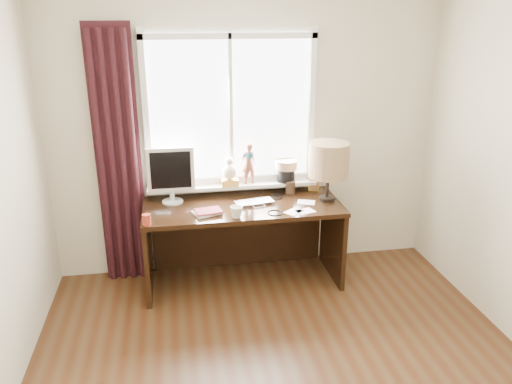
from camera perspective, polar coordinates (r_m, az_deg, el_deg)
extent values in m
cube|color=#BFB496|center=(4.50, -1.00, 6.89)|extent=(3.50, 0.00, 2.60)
imported|color=silver|center=(4.31, -0.16, -1.18)|extent=(0.37, 0.27, 0.03)
imported|color=white|center=(4.01, -2.24, -2.26)|extent=(0.14, 0.14, 0.10)
cylinder|color=#9D2D1C|center=(3.97, -12.40, -3.11)|extent=(0.07, 0.07, 0.09)
cube|color=white|center=(4.42, -2.93, 9.28)|extent=(1.40, 0.02, 1.30)
cube|color=silver|center=(4.55, -2.76, 1.48)|extent=(1.50, 0.05, 0.05)
cube|color=silver|center=(4.32, -3.05, 17.39)|extent=(1.50, 0.05, 0.05)
cube|color=silver|center=(4.37, -12.48, 8.72)|extent=(0.05, 0.05, 1.40)
cube|color=silver|center=(4.54, 6.36, 9.47)|extent=(0.05, 0.05, 1.40)
cube|color=silver|center=(4.39, -2.89, 9.22)|extent=(0.03, 0.05, 1.30)
cube|color=silver|center=(4.52, -2.67, 0.80)|extent=(1.52, 0.18, 0.03)
cylinder|color=maroon|center=(4.42, -8.76, 1.92)|extent=(0.13, 0.13, 0.23)
cube|color=gold|center=(4.46, -3.02, 1.16)|extent=(0.15, 0.12, 0.06)
sphere|color=beige|center=(4.43, -3.05, 2.32)|extent=(0.13, 0.13, 0.13)
sphere|color=beige|center=(4.41, -3.07, 3.55)|extent=(0.07, 0.07, 0.07)
imported|color=brown|center=(4.46, -0.79, 3.30)|extent=(0.15, 0.12, 0.38)
cylinder|color=#1E4C51|center=(4.43, -0.78, 4.29)|extent=(0.10, 0.10, 0.05)
cylinder|color=black|center=(4.56, 3.45, 1.96)|extent=(0.16, 0.16, 0.12)
cylinder|color=#8C6B4C|center=(4.53, 3.48, 3.16)|extent=(0.20, 0.20, 0.08)
cube|color=black|center=(4.44, -15.43, 3.64)|extent=(0.38, 0.05, 2.25)
cylinder|color=black|center=(4.43, -17.24, 3.08)|extent=(0.06, 0.06, 2.20)
cylinder|color=black|center=(4.42, -16.08, 3.16)|extent=(0.06, 0.06, 2.20)
cylinder|color=black|center=(4.41, -14.92, 3.23)|extent=(0.06, 0.06, 2.20)
cylinder|color=black|center=(4.40, -13.75, 3.31)|extent=(0.06, 0.06, 2.20)
cube|color=black|center=(4.30, -1.52, -1.70)|extent=(1.70, 0.70, 0.04)
cube|color=black|center=(4.43, -12.24, -6.85)|extent=(0.04, 0.64, 0.71)
cube|color=black|center=(4.64, 8.78, -5.34)|extent=(0.04, 0.64, 0.71)
cube|color=black|center=(4.76, -2.06, -4.41)|extent=(1.60, 0.03, 0.71)
cylinder|color=beige|center=(4.40, -9.51, -1.07)|extent=(0.18, 0.18, 0.01)
cylinder|color=beige|center=(4.38, -9.55, -0.37)|extent=(0.04, 0.04, 0.10)
cube|color=beige|center=(4.31, -9.73, 2.56)|extent=(0.40, 0.04, 0.38)
cube|color=black|center=(4.29, -9.73, 2.46)|extent=(0.34, 0.01, 0.32)
cube|color=beige|center=(4.13, -5.61, -2.34)|extent=(0.26, 0.23, 0.02)
cube|color=maroon|center=(4.11, -5.47, -2.18)|extent=(0.23, 0.18, 0.01)
cylinder|color=black|center=(4.54, 3.93, 0.54)|extent=(0.09, 0.09, 0.12)
cylinder|color=black|center=(4.53, 3.73, 1.17)|extent=(0.01, 0.01, 0.22)
cylinder|color=black|center=(4.53, 4.11, 0.93)|extent=(0.01, 0.01, 0.19)
cylinder|color=black|center=(4.54, 3.91, 1.38)|extent=(0.01, 0.01, 0.25)
cylinder|color=black|center=(4.55, 4.12, 0.90)|extent=(0.01, 0.01, 0.17)
cube|color=gold|center=(4.63, 6.64, 0.88)|extent=(0.10, 0.04, 0.13)
cube|color=#996633|center=(4.62, 6.68, 0.84)|extent=(0.07, 0.02, 0.10)
cylinder|color=black|center=(4.44, 8.08, -0.73)|extent=(0.14, 0.14, 0.03)
cylinder|color=black|center=(4.39, 8.16, 0.79)|extent=(0.03, 0.03, 0.22)
cylinder|color=tan|center=(4.32, 8.31, 3.67)|extent=(0.35, 0.35, 0.30)
cube|color=white|center=(4.17, 5.65, -2.20)|extent=(0.18, 0.15, 0.00)
cube|color=white|center=(4.36, 5.75, -1.17)|extent=(0.18, 0.15, 0.00)
cube|color=white|center=(4.15, 4.32, -2.27)|extent=(0.19, 0.18, 0.00)
torus|color=black|center=(4.12, 2.20, -2.37)|extent=(0.14, 0.14, 0.01)
torus|color=black|center=(4.49, 2.46, -0.43)|extent=(0.13, 0.13, 0.01)
torus|color=black|center=(4.45, 2.46, -0.62)|extent=(0.11, 0.11, 0.01)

